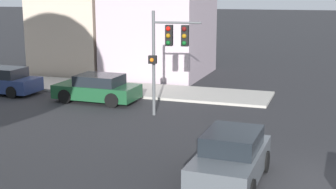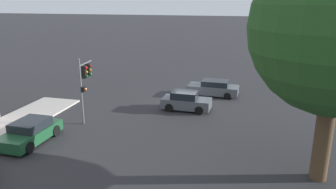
{
  "view_description": "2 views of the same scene",
  "coord_description": "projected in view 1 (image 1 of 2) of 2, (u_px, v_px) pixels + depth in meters",
  "views": [
    {
      "loc": [
        -12.92,
        -0.19,
        5.37
      ],
      "look_at": [
        3.79,
        5.59,
        1.54
      ],
      "focal_mm": 50.0,
      "sensor_mm": 36.0,
      "label": 1
    },
    {
      "loc": [
        -5.15,
        26.54,
        8.5
      ],
      "look_at": [
        1.03,
        2.98,
        1.38
      ],
      "focal_mm": 35.0,
      "sensor_mm": 36.0,
      "label": 2
    }
  ],
  "objects": [
    {
      "name": "traffic_signal",
      "position": [
        168.0,
        45.0,
        20.2
      ],
      "size": [
        0.72,
        2.25,
        4.65
      ],
      "rotation": [
        0.0,
        0.0,
        3.25
      ],
      "color": "#515456",
      "rests_on": "ground_plane"
    },
    {
      "name": "ground_plane",
      "position": [
        312.0,
        189.0,
        13.13
      ],
      "size": [
        300.0,
        300.0,
        0.0
      ],
      "primitive_type": "plane",
      "color": "#28282B"
    },
    {
      "name": "parked_car_1",
      "position": [
        2.0,
        81.0,
        25.52
      ],
      "size": [
        1.93,
        4.18,
        1.44
      ],
      "rotation": [
        0.0,
        0.0,
        1.56
      ],
      "color": "navy",
      "rests_on": "ground_plane"
    },
    {
      "name": "crossing_car_0",
      "position": [
        231.0,
        159.0,
        13.48
      ],
      "size": [
        3.87,
        1.89,
        1.5
      ],
      "rotation": [
        0.0,
        0.0,
        3.11
      ],
      "color": "#4C5156",
      "rests_on": "ground_plane"
    },
    {
      "name": "parked_car_0",
      "position": [
        98.0,
        89.0,
        23.58
      ],
      "size": [
        2.09,
        4.2,
        1.38
      ],
      "rotation": [
        0.0,
        0.0,
        1.56
      ],
      "color": "#194728",
      "rests_on": "ground_plane"
    }
  ]
}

